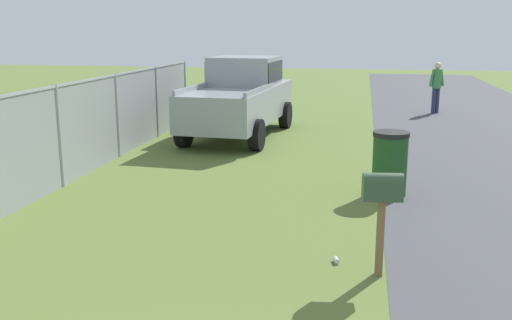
# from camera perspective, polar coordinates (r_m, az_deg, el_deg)

# --- Properties ---
(mailbox) EXTENTS (0.26, 0.47, 1.25)m
(mailbox) POSITION_cam_1_polar(r_m,az_deg,el_deg) (6.79, 12.36, -3.39)
(mailbox) COLOR brown
(mailbox) RESTS_ON ground
(pickup_truck) EXTENTS (5.14, 2.40, 2.09)m
(pickup_truck) POSITION_cam_1_polar(r_m,az_deg,el_deg) (15.54, -1.53, 6.45)
(pickup_truck) COLOR #93999E
(pickup_truck) RESTS_ON ground
(trash_bin) EXTENTS (0.62, 0.62, 1.12)m
(trash_bin) POSITION_cam_1_polar(r_m,az_deg,el_deg) (10.26, 13.07, -0.33)
(trash_bin) COLOR #1E4C1E
(trash_bin) RESTS_ON ground
(pedestrian) EXTENTS (0.30, 0.52, 1.72)m
(pedestrian) POSITION_cam_1_polar(r_m,az_deg,el_deg) (20.60, 17.40, 7.20)
(pedestrian) COLOR #2D3351
(pedestrian) RESTS_ON ground
(fence_section) EXTENTS (15.29, 0.07, 1.87)m
(fence_section) POSITION_cam_1_polar(r_m,az_deg,el_deg) (11.04, -18.87, 2.56)
(fence_section) COLOR #9EA3A8
(fence_section) RESTS_ON ground
(litter_can_midfield_a) EXTENTS (0.13, 0.09, 0.07)m
(litter_can_midfield_a) POSITION_cam_1_polar(r_m,az_deg,el_deg) (7.37, 7.91, -9.77)
(litter_can_midfield_a) COLOR silver
(litter_can_midfield_a) RESTS_ON ground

